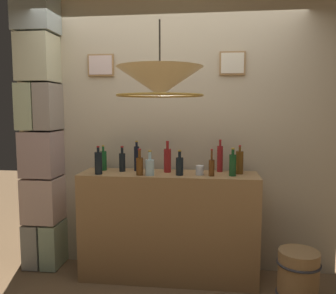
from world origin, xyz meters
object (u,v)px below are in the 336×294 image
(glass_tumbler_rocks, at_px, (200,170))
(liquor_bottle_brandy, at_px, (180,166))
(liquor_bottle_rye, at_px, (240,162))
(liquor_bottle_whiskey, at_px, (98,163))
(liquor_bottle_sherry, at_px, (220,158))
(liquor_bottle_amaro, at_px, (233,164))
(liquor_bottle_tequila, at_px, (137,158))
(liquor_bottle_port, at_px, (103,160))
(pendant_lamp, at_px, (160,83))
(liquor_bottle_gin, at_px, (150,167))
(liquor_bottle_vodka, at_px, (212,167))
(liquor_bottle_mezcal, at_px, (122,161))
(liquor_bottle_scotch, at_px, (140,165))
(wooden_barrel, at_px, (298,279))
(liquor_bottle_vermouth, at_px, (167,160))

(glass_tumbler_rocks, bearing_deg, liquor_bottle_brandy, -168.61)
(liquor_bottle_rye, distance_m, liquor_bottle_whiskey, 1.29)
(liquor_bottle_sherry, height_order, liquor_bottle_amaro, liquor_bottle_sherry)
(liquor_bottle_tequila, height_order, liquor_bottle_brandy, liquor_bottle_tequila)
(liquor_bottle_amaro, relative_size, liquor_bottle_port, 1.02)
(liquor_bottle_port, bearing_deg, pendant_lamp, -49.00)
(liquor_bottle_gin, distance_m, liquor_bottle_vodka, 0.55)
(liquor_bottle_vodka, bearing_deg, liquor_bottle_sherry, 70.78)
(liquor_bottle_amaro, relative_size, liquor_bottle_brandy, 1.10)
(liquor_bottle_rye, height_order, glass_tumbler_rocks, liquor_bottle_rye)
(liquor_bottle_tequila, height_order, pendant_lamp, pendant_lamp)
(liquor_bottle_gin, height_order, liquor_bottle_sherry, liquor_bottle_sherry)
(liquor_bottle_amaro, height_order, liquor_bottle_brandy, liquor_bottle_amaro)
(liquor_bottle_sherry, height_order, liquor_bottle_mezcal, liquor_bottle_sherry)
(liquor_bottle_amaro, xyz_separation_m, liquor_bottle_scotch, (-0.83, -0.06, -0.01))
(liquor_bottle_gin, bearing_deg, liquor_bottle_sherry, 22.63)
(liquor_bottle_amaro, xyz_separation_m, wooden_barrel, (0.52, -0.30, -0.88))
(pendant_lamp, bearing_deg, liquor_bottle_scotch, 115.26)
(liquor_bottle_mezcal, bearing_deg, wooden_barrel, -14.62)
(glass_tumbler_rocks, distance_m, pendant_lamp, 1.01)
(liquor_bottle_sherry, xyz_separation_m, liquor_bottle_whiskey, (-1.10, -0.26, -0.02))
(liquor_bottle_vermouth, relative_size, liquor_bottle_scotch, 1.24)
(liquor_bottle_whiskey, distance_m, liquor_bottle_port, 0.20)
(liquor_bottle_gin, height_order, wooden_barrel, liquor_bottle_gin)
(liquor_bottle_mezcal, relative_size, glass_tumbler_rocks, 2.84)
(liquor_bottle_port, height_order, liquor_bottle_mezcal, liquor_bottle_port)
(liquor_bottle_sherry, xyz_separation_m, liquor_bottle_mezcal, (-0.92, -0.09, -0.03))
(liquor_bottle_sherry, bearing_deg, liquor_bottle_port, -176.92)
(liquor_bottle_port, bearing_deg, liquor_bottle_brandy, -12.06)
(liquor_bottle_scotch, bearing_deg, liquor_bottle_brandy, 5.80)
(liquor_bottle_gin, distance_m, liquor_bottle_amaro, 0.74)
(liquor_bottle_whiskey, bearing_deg, liquor_bottle_port, 94.88)
(liquor_bottle_brandy, height_order, wooden_barrel, liquor_bottle_brandy)
(liquor_bottle_vermouth, distance_m, pendant_lamp, 1.00)
(liquor_bottle_sherry, height_order, liquor_bottle_tequila, liquor_bottle_sherry)
(liquor_bottle_tequila, distance_m, pendant_lamp, 1.07)
(liquor_bottle_gin, relative_size, liquor_bottle_vermouth, 0.77)
(pendant_lamp, xyz_separation_m, wooden_barrel, (1.08, 0.33, -1.55))
(liquor_bottle_sherry, relative_size, liquor_bottle_brandy, 1.34)
(liquor_bottle_whiskey, bearing_deg, liquor_bottle_gin, 0.36)
(liquor_bottle_tequila, xyz_separation_m, liquor_bottle_scotch, (0.07, -0.20, -0.04))
(liquor_bottle_vermouth, height_order, liquor_bottle_mezcal, liquor_bottle_vermouth)
(liquor_bottle_whiskey, bearing_deg, liquor_bottle_tequila, 33.82)
(liquor_bottle_gin, height_order, liquor_bottle_amaro, liquor_bottle_amaro)
(liquor_bottle_sherry, bearing_deg, liquor_bottle_vermouth, -170.28)
(liquor_bottle_gin, distance_m, liquor_bottle_scotch, 0.09)
(pendant_lamp, height_order, wooden_barrel, pendant_lamp)
(liquor_bottle_vodka, bearing_deg, liquor_bottle_brandy, 179.20)
(liquor_bottle_gin, relative_size, liquor_bottle_vodka, 0.94)
(liquor_bottle_brandy, bearing_deg, liquor_bottle_mezcal, 167.15)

